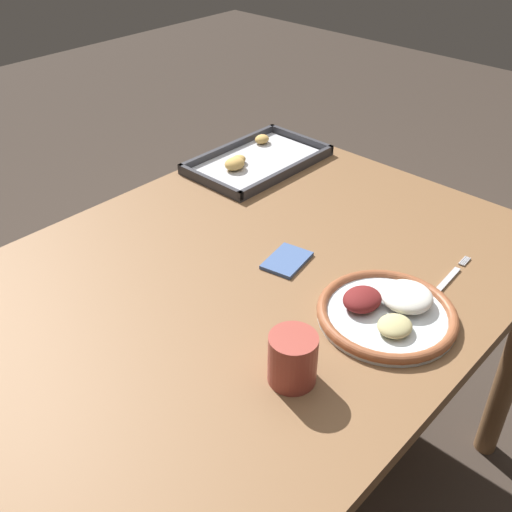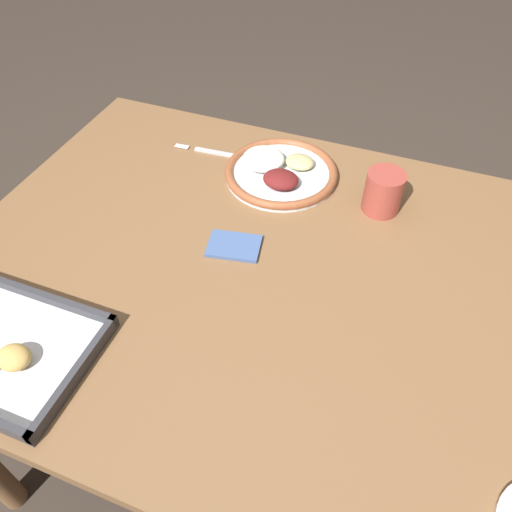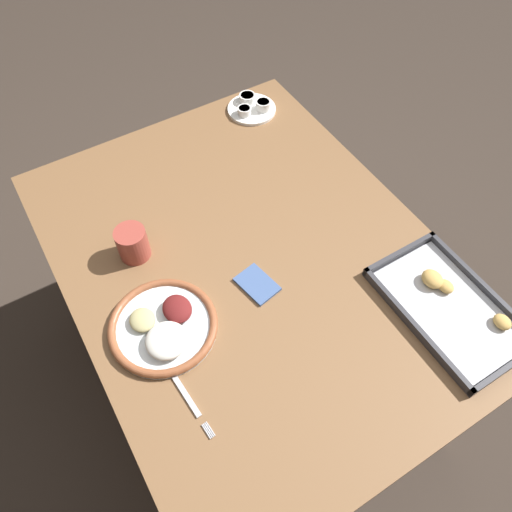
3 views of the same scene
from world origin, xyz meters
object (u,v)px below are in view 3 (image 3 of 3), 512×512
Objects in this scene: napkin at (257,284)px; drinking_cup at (133,243)px; fork at (184,391)px; saucer_plate at (252,107)px; baking_tray at (449,305)px; dinner_plate at (164,327)px.

drinking_cup is at bearing -138.16° from napkin.
fork is 2.40× the size of drinking_cup.
saucer_plate is at bearing 121.38° from drinking_cup.
drinking_cup is at bearing -58.62° from saucer_plate.
napkin is at bearing -29.91° from saucer_plate.
baking_tray is (0.14, 0.64, 0.01)m from fork.
drinking_cup is at bearing 167.67° from fork.
drinking_cup is 0.33m from napkin.
saucer_plate is at bearing -178.34° from baking_tray.
drinking_cup is (0.34, -0.56, 0.03)m from saucer_plate.
drinking_cup reaches higher than baking_tray.
napkin is at bearing 88.12° from dinner_plate.
fork is 0.96m from saucer_plate.
dinner_plate reaches higher than napkin.
dinner_plate is at bearing -91.88° from napkin.
saucer_plate is 1.74× the size of drinking_cup.
fork is 0.41m from drinking_cup.
fork is at bearing -8.46° from drinking_cup.
saucer_plate reaches higher than napkin.
napkin reaches higher than fork.
saucer_plate and baking_tray have the same top height.
dinner_plate is 2.25× the size of napkin.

